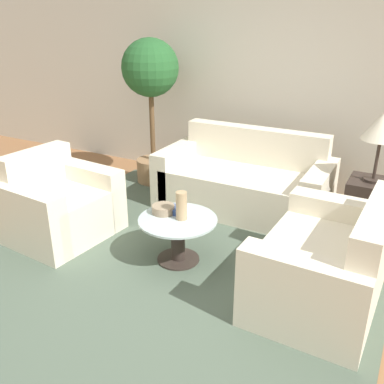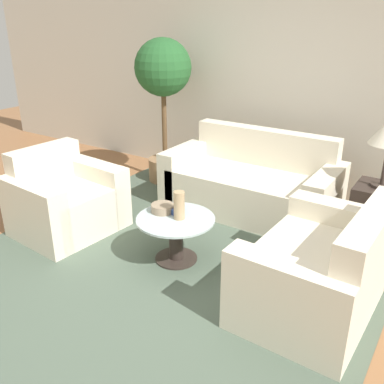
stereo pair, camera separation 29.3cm
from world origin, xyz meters
TOP-DOWN VIEW (x-y plane):
  - ground_plane at (0.00, 0.00)m, footprint 14.00×14.00m
  - wall_back at (0.00, 2.65)m, footprint 10.00×0.06m
  - rug at (-0.10, 0.55)m, footprint 3.38×3.46m
  - sofa_main at (-0.01, 1.86)m, footprint 1.80×0.86m
  - armchair at (-1.34, 0.43)m, footprint 0.86×0.99m
  - loveseat at (1.16, 0.60)m, footprint 0.86×1.27m
  - coffee_table at (-0.10, 0.55)m, footprint 0.67×0.67m
  - side_table at (1.26, 1.79)m, footprint 0.41×0.41m
  - potted_plant at (-1.33, 2.05)m, footprint 0.67×0.67m
  - vase at (-0.07, 0.56)m, footprint 0.09×0.09m
  - bowl at (-0.26, 0.59)m, footprint 0.20×0.20m
  - book_stack at (-0.19, 0.64)m, footprint 0.18×0.14m

SIDE VIEW (x-z plane):
  - ground_plane at x=0.00m, z-range 0.00..0.00m
  - rug at x=-0.10m, z-range 0.00..0.01m
  - coffee_table at x=-0.10m, z-range 0.06..0.46m
  - sofa_main at x=-0.01m, z-range -0.14..0.70m
  - side_table at x=1.26m, z-range 0.00..0.57m
  - loveseat at x=1.16m, z-range -0.13..0.69m
  - armchair at x=-1.34m, z-range -0.12..0.69m
  - book_stack at x=-0.19m, z-range 0.40..0.45m
  - bowl at x=-0.26m, z-range 0.40..0.47m
  - vase at x=-0.07m, z-range 0.40..0.64m
  - potted_plant at x=-1.33m, z-range 0.34..2.08m
  - wall_back at x=0.00m, z-range 0.00..2.60m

